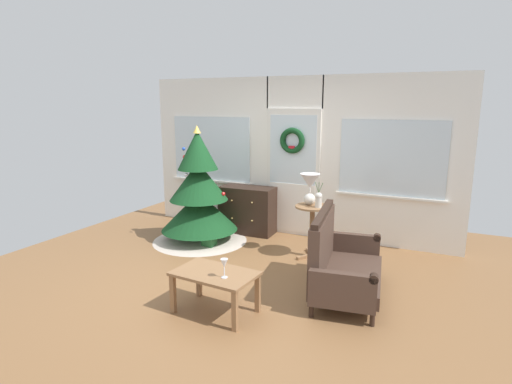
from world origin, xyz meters
name	(u,v)px	position (x,y,z in m)	size (l,w,h in m)	color
ground_plane	(233,279)	(0.00, 0.00, 0.00)	(6.76, 6.76, 0.00)	brown
back_wall_with_door	(294,157)	(0.00, 2.08, 1.28)	(5.20, 0.19, 2.55)	white
christmas_tree	(199,198)	(-1.18, 1.08, 0.69)	(1.48, 1.48, 1.81)	#4C331E
dresser_cabinet	(247,210)	(-0.70, 1.79, 0.39)	(0.91, 0.47, 0.78)	black
settee_sofa	(339,262)	(1.27, 0.16, 0.38)	(0.89, 1.48, 0.96)	black
side_table	(312,221)	(0.63, 1.17, 0.52)	(0.50, 0.48, 0.74)	#8E6642
table_lamp	(310,185)	(0.57, 1.21, 1.02)	(0.28, 0.28, 0.44)	silver
flower_vase	(319,199)	(0.73, 1.11, 0.86)	(0.11, 0.10, 0.35)	beige
coffee_table	(215,278)	(0.23, -0.82, 0.37)	(0.88, 0.58, 0.44)	#8E6642
wine_glass	(224,264)	(0.39, -0.89, 0.58)	(0.08, 0.08, 0.20)	silver
gift_box	(209,242)	(-0.87, 0.85, 0.09)	(0.18, 0.16, 0.18)	#266633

